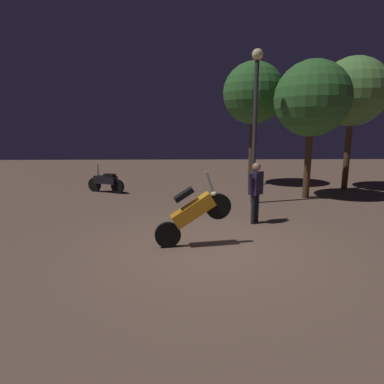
# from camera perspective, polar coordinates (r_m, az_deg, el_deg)

# --- Properties ---
(ground_plane) EXTENTS (40.00, 40.00, 0.00)m
(ground_plane) POSITION_cam_1_polar(r_m,az_deg,el_deg) (7.10, 3.64, -9.68)
(ground_plane) COLOR brown
(motorcycle_orange_foreground) EXTENTS (1.66, 0.44, 1.63)m
(motorcycle_orange_foreground) POSITION_cam_1_polar(r_m,az_deg,el_deg) (6.96, 0.15, -3.66)
(motorcycle_orange_foreground) COLOR black
(motorcycle_orange_foreground) RESTS_ON ground_plane
(motorcycle_black_parked_left) EXTENTS (1.57, 0.74, 1.11)m
(motorcycle_black_parked_left) POSITION_cam_1_polar(r_m,az_deg,el_deg) (13.33, -14.90, 1.77)
(motorcycle_black_parked_left) COLOR black
(motorcycle_black_parked_left) RESTS_ON ground_plane
(person_rider_beside) EXTENTS (0.53, 0.53, 1.64)m
(person_rider_beside) POSITION_cam_1_polar(r_m,az_deg,el_deg) (8.76, 11.12, 0.76)
(person_rider_beside) COLOR black
(person_rider_beside) RESTS_ON ground_plane
(streetlamp_near) EXTENTS (0.36, 0.36, 4.98)m
(streetlamp_near) POSITION_cam_1_polar(r_m,az_deg,el_deg) (11.08, 11.10, 14.28)
(streetlamp_near) COLOR #38383D
(streetlamp_near) RESTS_ON ground_plane
(tree_left_bg) EXTENTS (2.63, 2.63, 5.33)m
(tree_left_bg) POSITION_cam_1_polar(r_m,az_deg,el_deg) (14.84, 10.74, 16.61)
(tree_left_bg) COLOR #4C331E
(tree_left_bg) RESTS_ON ground_plane
(tree_center_bg) EXTENTS (2.72, 2.72, 5.31)m
(tree_center_bg) POSITION_cam_1_polar(r_m,az_deg,el_deg) (15.01, 26.39, 15.41)
(tree_center_bg) COLOR #4C331E
(tree_center_bg) RESTS_ON ground_plane
(tree_right_bg) EXTENTS (2.62, 2.62, 4.85)m
(tree_right_bg) POSITION_cam_1_polar(r_m,az_deg,el_deg) (12.49, 20.34, 15.04)
(tree_right_bg) COLOR #4C331E
(tree_right_bg) RESTS_ON ground_plane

